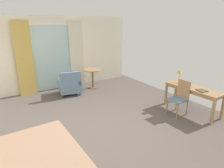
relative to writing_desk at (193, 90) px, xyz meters
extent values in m
cube|color=#564C47|center=(-2.71, 0.50, -0.68)|extent=(6.79, 7.82, 0.10)
cube|color=silver|center=(-2.71, 4.15, 0.70)|extent=(6.39, 0.12, 2.68)
cube|color=silver|center=(-2.72, 4.07, 0.54)|extent=(1.44, 0.02, 2.36)
cube|color=tan|center=(-3.66, 3.97, 0.62)|extent=(0.55, 0.10, 2.51)
cube|color=beige|center=(-1.78, 3.97, 0.62)|extent=(0.54, 0.10, 2.51)
cube|color=#99755B|center=(-4.31, -0.26, -0.15)|extent=(1.39, 1.80, 0.03)
cube|color=#9E754C|center=(0.00, 0.00, 0.07)|extent=(0.56, 1.56, 0.04)
cube|color=#9E754C|center=(0.00, 0.00, 0.01)|extent=(0.52, 1.48, 0.08)
cube|color=#9E754C|center=(0.25, -0.74, -0.29)|extent=(0.06, 0.06, 0.69)
cube|color=#9E754C|center=(0.22, 0.75, -0.29)|extent=(0.06, 0.06, 0.69)
cube|color=#9E754C|center=(-0.22, -0.75, -0.29)|extent=(0.06, 0.06, 0.69)
cube|color=#9E754C|center=(-0.25, 0.74, -0.29)|extent=(0.06, 0.06, 0.69)
cube|color=slate|center=(-0.50, 0.11, -0.20)|extent=(0.44, 0.42, 0.04)
cube|color=#9E754C|center=(-0.30, 0.10, 0.07)|extent=(0.04, 0.39, 0.51)
cylinder|color=#9E754C|center=(-0.69, 0.29, -0.43)|extent=(0.04, 0.04, 0.41)
cylinder|color=#9E754C|center=(-0.70, -0.07, -0.43)|extent=(0.04, 0.04, 0.41)
cylinder|color=#9E754C|center=(-0.30, 0.28, -0.43)|extent=(0.04, 0.04, 0.41)
cylinder|color=#9E754C|center=(-0.31, -0.08, -0.43)|extent=(0.04, 0.04, 0.41)
cylinder|color=tan|center=(-0.04, 0.48, 0.10)|extent=(0.13, 0.13, 0.02)
cylinder|color=tan|center=(-0.04, 0.48, 0.26)|extent=(0.02, 0.02, 0.30)
cone|color=tan|center=(0.00, 0.53, 0.44)|extent=(0.17, 0.17, 0.13)
cube|color=brown|center=(-0.07, -0.29, 0.10)|extent=(0.25, 0.28, 0.02)
cube|color=slate|center=(-2.41, 3.23, -0.40)|extent=(0.85, 0.86, 0.27)
cube|color=slate|center=(-2.48, 2.94, -0.02)|extent=(0.72, 0.27, 0.50)
cube|color=slate|center=(-2.12, 3.17, -0.18)|extent=(0.25, 0.73, 0.16)
cube|color=slate|center=(-2.71, 3.30, -0.18)|extent=(0.25, 0.73, 0.16)
cylinder|color=#4C3D2D|center=(-2.06, 3.47, -0.58)|extent=(0.04, 0.04, 0.10)
cylinder|color=#4C3D2D|center=(-2.64, 3.59, -0.58)|extent=(0.04, 0.04, 0.10)
cylinder|color=#4C3D2D|center=(-2.19, 2.87, -0.58)|extent=(0.04, 0.04, 0.10)
cylinder|color=#4C3D2D|center=(-2.76, 3.00, -0.58)|extent=(0.04, 0.04, 0.10)
cylinder|color=#9E754C|center=(-1.42, 3.37, 0.08)|extent=(0.65, 0.65, 0.03)
cylinder|color=brown|center=(-1.42, 3.37, -0.28)|extent=(0.07, 0.07, 0.70)
cylinder|color=brown|center=(-1.42, 3.37, -0.62)|extent=(0.36, 0.36, 0.02)
camera|label=1|loc=(-4.63, -2.96, 1.82)|focal=30.50mm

